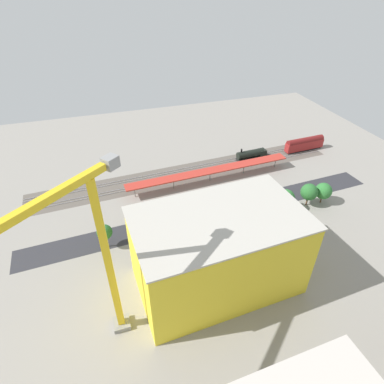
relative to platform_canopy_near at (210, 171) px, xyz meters
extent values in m
plane|color=gray|center=(6.00, 14.26, -4.34)|extent=(189.92, 189.92, 0.00)
cube|color=#5B544C|center=(6.00, -7.85, -4.34)|extent=(119.30, 20.62, 0.01)
cube|color=#2D2D33|center=(6.00, 18.24, -4.34)|extent=(119.02, 15.97, 0.01)
cube|color=#9E9EA8|center=(6.00, -11.39, -4.16)|extent=(118.50, 7.11, 0.12)
cube|color=#9E9EA8|center=(6.00, -9.95, -4.16)|extent=(118.50, 7.11, 0.12)
cube|color=#9E9EA8|center=(6.00, -5.74, -4.16)|extent=(118.50, 7.11, 0.12)
cube|color=#9E9EA8|center=(6.00, -4.30, -4.16)|extent=(118.50, 7.11, 0.12)
cube|color=#B73328|center=(0.00, 0.00, 0.04)|extent=(63.07, 8.13, 0.41)
cylinder|color=slate|center=(-28.26, -1.67, -2.25)|extent=(0.30, 0.30, 4.17)
cylinder|color=slate|center=(-14.13, -0.83, -2.25)|extent=(0.30, 0.30, 4.17)
cylinder|color=slate|center=(0.00, 0.00, -2.25)|extent=(0.30, 0.30, 4.17)
cylinder|color=slate|center=(14.13, 0.83, -2.25)|extent=(0.30, 0.30, 4.17)
cylinder|color=slate|center=(28.26, 1.67, -2.25)|extent=(0.30, 0.30, 4.17)
cube|color=black|center=(-22.98, -10.67, -3.84)|extent=(14.44, 3.53, 1.00)
cylinder|color=black|center=(-21.51, -10.59, -1.84)|extent=(11.52, 3.66, 2.99)
cube|color=black|center=(-27.18, -10.92, -2.67)|extent=(3.12, 3.36, 3.34)
cylinder|color=black|center=(-17.34, -10.34, 0.36)|extent=(0.70, 0.70, 1.40)
cube|color=black|center=(-47.48, -10.67, -4.04)|extent=(16.44, 3.24, 0.60)
cube|color=maroon|center=(-47.48, -10.67, -1.91)|extent=(18.28, 3.92, 3.65)
cylinder|color=maroon|center=(-47.48, -10.67, 0.16)|extent=(17.56, 3.87, 2.85)
cube|color=black|center=(-18.87, 14.88, -4.19)|extent=(3.55, 1.94, 0.30)
cube|color=gray|center=(-18.87, 14.88, -3.65)|extent=(4.21, 2.05, 0.77)
cube|color=#1E2328|center=(-18.87, 14.88, -2.94)|extent=(2.39, 1.73, 0.65)
cube|color=black|center=(-11.06, 14.41, -4.19)|extent=(3.81, 2.10, 0.30)
cube|color=black|center=(-11.06, 14.41, -3.65)|extent=(4.52, 2.23, 0.78)
cube|color=#1E2328|center=(-11.06, 14.41, -2.91)|extent=(2.58, 1.86, 0.69)
cube|color=black|center=(-3.28, 14.19, -4.19)|extent=(3.68, 2.08, 0.30)
cube|color=#474C51|center=(-3.28, 14.19, -3.64)|extent=(4.36, 2.21, 0.79)
cube|color=#1E2328|center=(-3.28, 14.19, -2.93)|extent=(2.49, 1.84, 0.64)
cube|color=black|center=(3.66, 15.00, -4.19)|extent=(3.74, 1.73, 0.30)
cube|color=silver|center=(3.66, 15.00, -3.61)|extent=(4.44, 1.82, 0.84)
cube|color=#1E2328|center=(3.66, 15.00, -2.91)|extent=(2.50, 1.57, 0.57)
cube|color=black|center=(12.11, 14.76, -4.19)|extent=(3.52, 1.89, 0.30)
cube|color=#474C51|center=(12.11, 14.76, -3.66)|extent=(4.18, 2.00, 0.75)
cube|color=#1E2328|center=(12.11, 14.76, -2.97)|extent=(2.37, 1.69, 0.64)
cube|color=black|center=(19.11, 14.55, -4.19)|extent=(3.76, 1.99, 0.30)
cube|color=maroon|center=(19.11, 14.55, -3.60)|extent=(4.46, 2.10, 0.88)
cube|color=#1E2328|center=(19.11, 14.55, -2.90)|extent=(2.53, 1.78, 0.52)
cube|color=black|center=(27.74, 14.31, -4.19)|extent=(3.69, 1.82, 0.30)
cube|color=maroon|center=(27.74, 14.31, -3.60)|extent=(4.39, 1.90, 0.87)
cube|color=#1E2328|center=(27.74, 14.31, -2.88)|extent=(2.46, 1.66, 0.57)
cube|color=yellow|center=(14.57, 44.08, 5.91)|extent=(39.24, 24.48, 20.49)
cube|color=#B7B2A8|center=(14.57, 44.08, 16.35)|extent=(39.88, 25.11, 0.40)
cube|color=gray|center=(38.92, 49.25, -3.74)|extent=(3.60, 3.60, 1.20)
cube|color=yellow|center=(38.92, 49.25, 15.09)|extent=(1.40, 1.40, 38.84)
cube|color=yellow|center=(45.92, 55.01, 35.11)|extent=(19.39, 16.25, 1.20)
cube|color=gray|center=(35.45, 46.39, 35.11)|extent=(3.12, 3.07, 2.00)
cube|color=black|center=(-0.61, 27.95, -4.09)|extent=(10.17, 2.50, 0.50)
cube|color=white|center=(-1.72, 27.93, -2.49)|extent=(7.96, 2.71, 2.68)
cube|color=silver|center=(3.34, 28.04, -2.54)|extent=(2.27, 2.59, 2.59)
cube|color=black|center=(0.01, 28.04, -4.09)|extent=(9.43, 2.67, 0.50)
cube|color=silver|center=(-1.10, 28.00, -2.28)|extent=(7.21, 2.85, 3.11)
cube|color=maroon|center=(3.57, 28.17, -2.69)|extent=(2.32, 2.67, 2.29)
cylinder|color=brown|center=(39.75, 23.41, -2.36)|extent=(0.38, 0.38, 3.96)
sphere|color=#28662D|center=(39.75, 23.41, 1.14)|extent=(4.33, 4.33, 4.33)
cylinder|color=brown|center=(-25.76, 23.62, -2.69)|extent=(0.50, 0.50, 3.28)
sphere|color=#28662D|center=(-25.76, 23.62, 0.89)|extent=(5.56, 5.56, 5.56)
cylinder|color=brown|center=(14.67, 24.19, -2.47)|extent=(0.59, 0.59, 3.73)
sphere|color=#28662D|center=(14.67, 24.19, 1.12)|extent=(4.92, 4.92, 4.92)
cylinder|color=brown|center=(-17.05, 23.67, -3.01)|extent=(0.42, 0.42, 2.65)
sphere|color=#2D7233|center=(-17.05, 23.67, 0.37)|extent=(5.86, 5.86, 5.86)
cylinder|color=brown|center=(-31.23, 23.85, -2.99)|extent=(0.51, 0.51, 2.69)
sphere|color=#2D7233|center=(-31.23, 23.85, 0.28)|extent=(5.52, 5.52, 5.52)
cylinder|color=brown|center=(3.46, 23.88, -2.59)|extent=(0.44, 0.44, 3.50)
sphere|color=#38843D|center=(3.46, 23.88, 1.30)|extent=(6.11, 6.11, 6.11)
cylinder|color=#333333|center=(15.15, 13.32, -1.77)|extent=(0.16, 0.16, 5.13)
cube|color=black|center=(15.15, 13.32, 1.25)|extent=(0.36, 0.36, 0.90)
sphere|color=green|center=(15.37, 13.32, 1.55)|extent=(0.20, 0.20, 0.20)
camera|label=1|loc=(36.27, 92.35, 60.34)|focal=29.54mm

